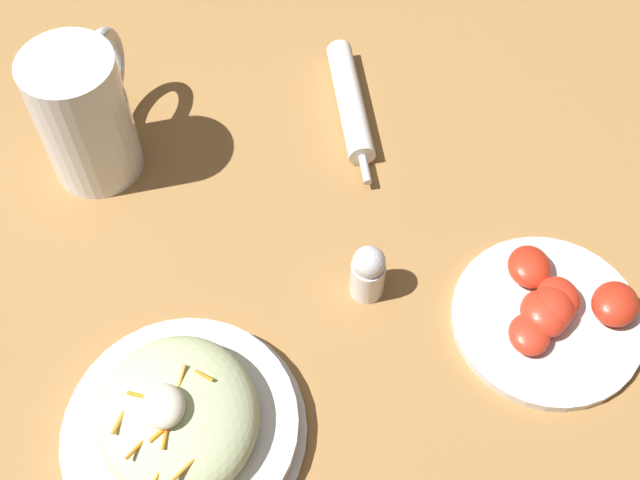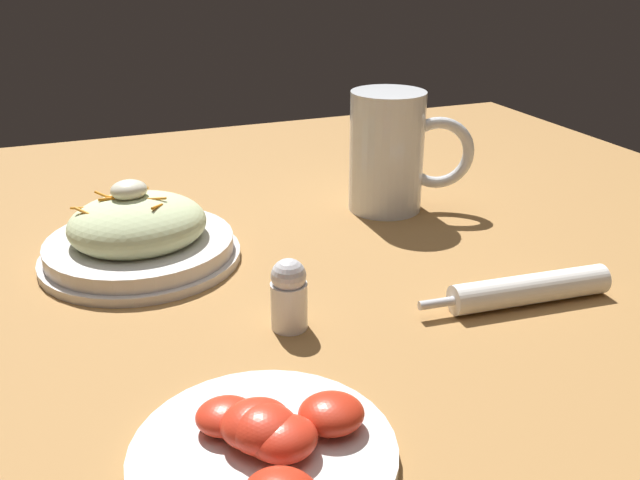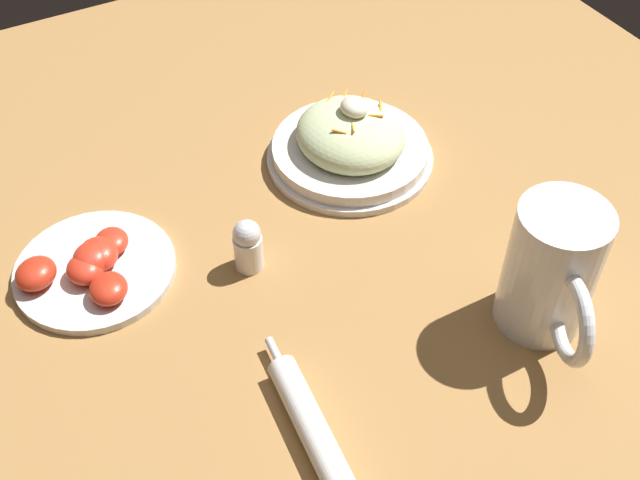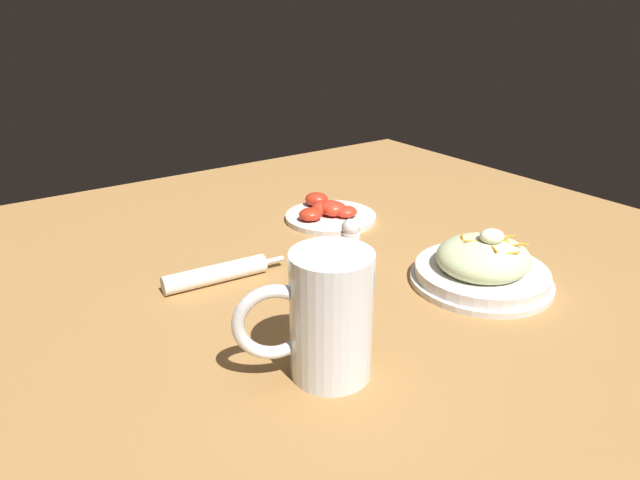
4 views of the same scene
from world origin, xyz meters
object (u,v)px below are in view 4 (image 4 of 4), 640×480
at_px(napkin_roll, 217,274).
at_px(tomato_plate, 329,212).
at_px(salad_plate, 482,266).
at_px(salt_shaker, 351,238).
at_px(beer_mug, 328,322).

height_order(napkin_roll, tomato_plate, tomato_plate).
relative_size(salad_plate, tomato_plate, 1.18).
relative_size(napkin_roll, salt_shaker, 2.93).
distance_m(beer_mug, tomato_plate, 0.52).
relative_size(beer_mug, salt_shaker, 2.26).
xyz_separation_m(tomato_plate, salt_shaker, (-0.07, -0.17, 0.02)).
bearing_deg(salt_shaker, tomato_plate, 66.17).
bearing_deg(tomato_plate, salt_shaker, -113.83).
height_order(salad_plate, tomato_plate, salad_plate).
height_order(beer_mug, napkin_roll, beer_mug).
height_order(napkin_roll, salt_shaker, salt_shaker).
relative_size(salad_plate, beer_mug, 1.41).
distance_m(napkin_roll, tomato_plate, 0.34).
bearing_deg(tomato_plate, napkin_roll, -158.29).
xyz_separation_m(beer_mug, salt_shaker, (0.23, 0.25, -0.04)).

